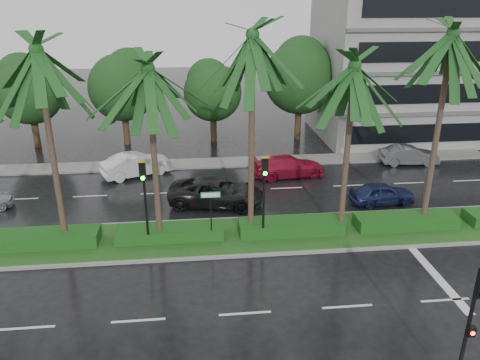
{
  "coord_description": "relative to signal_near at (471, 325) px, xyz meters",
  "views": [
    {
      "loc": [
        -1.72,
        -19.53,
        11.31
      ],
      "look_at": [
        0.49,
        1.5,
        2.87
      ],
      "focal_mm": 35.0,
      "sensor_mm": 36.0,
      "label": 1
    }
  ],
  "objects": [
    {
      "name": "ground",
      "position": [
        -6.0,
        9.39,
        -2.5
      ],
      "size": [
        120.0,
        120.0,
        0.0
      ],
      "primitive_type": "plane",
      "color": "black",
      "rests_on": "ground"
    },
    {
      "name": "far_sidewalk",
      "position": [
        -6.0,
        21.39,
        -2.44
      ],
      "size": [
        40.0,
        2.0,
        0.12
      ],
      "primitive_type": "cube",
      "color": "slate",
      "rests_on": "ground"
    },
    {
      "name": "median",
      "position": [
        -6.0,
        10.39,
        -2.42
      ],
      "size": [
        36.0,
        4.0,
        0.15
      ],
      "color": "gray",
      "rests_on": "ground"
    },
    {
      "name": "hedge",
      "position": [
        -6.0,
        10.39,
        -2.05
      ],
      "size": [
        35.2,
        1.4,
        0.6
      ],
      "color": "#134414",
      "rests_on": "median"
    },
    {
      "name": "lane_markings",
      "position": [
        -2.96,
        8.96,
        -2.5
      ],
      "size": [
        34.0,
        13.06,
        0.01
      ],
      "color": "silver",
      "rests_on": "ground"
    },
    {
      "name": "palm_row",
      "position": [
        -7.25,
        10.41,
        5.77
      ],
      "size": [
        26.3,
        4.2,
        10.35
      ],
      "color": "#3E2E24",
      "rests_on": "median"
    },
    {
      "name": "signal_near",
      "position": [
        0.0,
        0.0,
        0.0
      ],
      "size": [
        0.34,
        0.45,
        4.36
      ],
      "color": "black",
      "rests_on": "near_sidewalk"
    },
    {
      "name": "signal_median_left",
      "position": [
        -10.0,
        9.69,
        0.49
      ],
      "size": [
        0.34,
        0.42,
        4.36
      ],
      "color": "black",
      "rests_on": "median"
    },
    {
      "name": "signal_median_right",
      "position": [
        -4.5,
        9.69,
        0.49
      ],
      "size": [
        0.34,
        0.42,
        4.36
      ],
      "color": "black",
      "rests_on": "median"
    },
    {
      "name": "street_sign",
      "position": [
        -7.0,
        9.87,
        -0.38
      ],
      "size": [
        0.95,
        0.09,
        2.6
      ],
      "color": "black",
      "rests_on": "median"
    },
    {
      "name": "bg_trees",
      "position": [
        -6.27,
        26.98,
        2.28
      ],
      "size": [
        32.77,
        5.75,
        8.31
      ],
      "color": "#332517",
      "rests_on": "ground"
    },
    {
      "name": "building",
      "position": [
        11.0,
        27.39,
        3.5
      ],
      "size": [
        16.0,
        10.0,
        12.0
      ],
      "primitive_type": "cube",
      "color": "gray",
      "rests_on": "ground"
    },
    {
      "name": "car_white",
      "position": [
        -11.5,
        19.62,
        -1.74
      ],
      "size": [
        3.4,
        4.9,
        1.53
      ],
      "primitive_type": "imported",
      "rotation": [
        0.0,
        0.0,
        2.0
      ],
      "color": "silver",
      "rests_on": "ground"
    },
    {
      "name": "car_darkgrey",
      "position": [
        -6.5,
        14.43,
        -1.75
      ],
      "size": [
        3.45,
        5.8,
        1.51
      ],
      "primitive_type": "imported",
      "rotation": [
        0.0,
        0.0,
        1.39
      ],
      "color": "black",
      "rests_on": "ground"
    },
    {
      "name": "car_red",
      "position": [
        -1.5,
        18.45,
        -1.81
      ],
      "size": [
        2.52,
        5.01,
        1.39
      ],
      "primitive_type": "imported",
      "rotation": [
        0.0,
        0.0,
        1.69
      ],
      "color": "#A6122D",
      "rests_on": "ground"
    },
    {
      "name": "car_blue",
      "position": [
        3.0,
        13.57,
        -1.87
      ],
      "size": [
        1.72,
        3.79,
        1.26
      ],
      "primitive_type": "imported",
      "rotation": [
        0.0,
        0.0,
        1.63
      ],
      "color": "#1A2250",
      "rests_on": "ground"
    },
    {
      "name": "car_grey",
      "position": [
        7.5,
        19.87,
        -1.84
      ],
      "size": [
        1.68,
        4.13,
        1.33
      ],
      "primitive_type": "imported",
      "rotation": [
        0.0,
        0.0,
        1.5
      ],
      "color": "#515355",
      "rests_on": "ground"
    }
  ]
}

